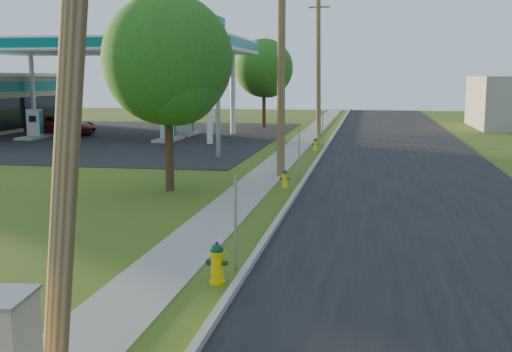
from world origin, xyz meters
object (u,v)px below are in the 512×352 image
at_px(fuel_pump_sw, 64,123).
at_px(tree_lot, 265,70).
at_px(utility_pole_far, 318,64).
at_px(hydrant_near, 217,263).
at_px(fuel_pump_se, 186,125).
at_px(fuel_pump_ne, 168,129).
at_px(tree_verge, 170,65).
at_px(price_pylon, 217,46).
at_px(fuel_pump_nw, 35,127).
at_px(hydrant_far, 315,144).
at_px(hydrant_mid, 285,179).
at_px(car_red, 61,125).
at_px(utility_pole_near, 74,7).
at_px(utility_pole_mid, 281,52).

bearing_deg(fuel_pump_sw, tree_lot, 29.95).
bearing_deg(utility_pole_far, hydrant_near, -88.78).
distance_m(fuel_pump_se, hydrant_near, 32.15).
bearing_deg(fuel_pump_sw, fuel_pump_ne, -23.96).
relative_size(fuel_pump_sw, tree_verge, 0.47).
bearing_deg(price_pylon, fuel_pump_nw, 151.82).
relative_size(utility_pole_far, hydrant_far, 13.67).
relative_size(price_pylon, tree_lot, 0.99).
distance_m(hydrant_mid, car_red, 25.50).
bearing_deg(utility_pole_far, fuel_pump_se, -173.59).
bearing_deg(utility_pole_near, fuel_pump_se, 104.27).
bearing_deg(hydrant_mid, hydrant_near, -89.26).
height_order(price_pylon, tree_verge, price_pylon).
distance_m(fuel_pump_nw, fuel_pump_sw, 4.00).
bearing_deg(fuel_pump_sw, utility_pole_far, 3.20).
xyz_separation_m(utility_pole_near, fuel_pump_ne, (-8.90, 31.00, -4.08)).
bearing_deg(fuel_pump_se, hydrant_far, -39.09).
xyz_separation_m(utility_pole_mid, fuel_pump_se, (-8.90, 17.00, -4.23)).
height_order(hydrant_far, car_red, car_red).
xyz_separation_m(fuel_pump_nw, car_red, (0.55, 2.48, -0.02)).
height_order(fuel_pump_se, tree_lot, tree_lot).
height_order(price_pylon, tree_lot, tree_lot).
bearing_deg(hydrant_far, fuel_pump_ne, 158.60).
bearing_deg(utility_pole_near, tree_lot, 96.28).
bearing_deg(fuel_pump_se, hydrant_mid, -64.41).
height_order(utility_pole_mid, fuel_pump_ne, utility_pole_mid).
height_order(utility_pole_near, hydrant_far, utility_pole_near).
distance_m(utility_pole_far, fuel_pump_nw, 19.03).
relative_size(fuel_pump_nw, hydrant_mid, 4.76).
height_order(utility_pole_far, hydrant_near, utility_pole_far).
height_order(tree_verge, hydrant_mid, tree_verge).
xyz_separation_m(price_pylon, tree_verge, (0.62, -9.54, -1.05)).
xyz_separation_m(utility_pole_near, fuel_pump_se, (-8.90, 35.00, -4.08)).
relative_size(utility_pole_near, hydrant_mid, 14.10).
xyz_separation_m(fuel_pump_se, tree_verge, (5.62, -21.04, 3.66)).
xyz_separation_m(utility_pole_far, hydrant_mid, (0.53, -20.69, -4.47)).
relative_size(fuel_pump_ne, hydrant_mid, 4.76).
relative_size(utility_pole_far, fuel_pump_se, 2.97).
relative_size(hydrant_near, hydrant_mid, 1.24).
height_order(utility_pole_mid, utility_pole_far, utility_pole_mid).
height_order(utility_pole_far, tree_lot, utility_pole_far).
height_order(tree_lot, hydrant_near, tree_lot).
height_order(fuel_pump_nw, fuel_pump_se, same).
distance_m(tree_lot, hydrant_far, 16.74).
relative_size(fuel_pump_sw, price_pylon, 0.47).
bearing_deg(utility_pole_far, hydrant_far, -85.99).
bearing_deg(tree_verge, fuel_pump_nw, 130.62).
bearing_deg(tree_verge, car_red, 125.78).
relative_size(fuel_pump_nw, tree_verge, 0.47).
xyz_separation_m(hydrant_mid, hydrant_far, (0.08, 11.96, 0.01)).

